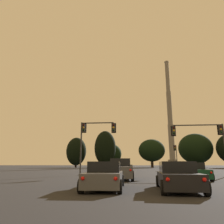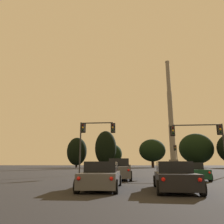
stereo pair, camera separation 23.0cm
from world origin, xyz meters
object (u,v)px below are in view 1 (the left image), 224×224
at_px(pickup_truck_left_lane_front, 120,170).
at_px(sedan_center_lane_second, 177,177).
at_px(sedan_left_lane_second, 105,176).
at_px(traffic_light_overhead_left, 92,135).
at_px(traffic_light_overhead_right, 206,136).
at_px(smokestack, 170,123).
at_px(sedan_right_lane_front, 192,172).
at_px(traffic_light_far_right, 176,153).

relative_size(pickup_truck_left_lane_front, sedan_center_lane_second, 1.17).
xyz_separation_m(pickup_truck_left_lane_front, sedan_left_lane_second, (-0.39, -7.82, -0.14)).
distance_m(sedan_left_lane_second, traffic_light_overhead_left, 15.24).
distance_m(traffic_light_overhead_right, traffic_light_overhead_left, 13.44).
bearing_deg(traffic_light_overhead_right, traffic_light_overhead_left, 179.18).
height_order(sedan_center_lane_second, smokestack, smokestack).
height_order(traffic_light_overhead_right, traffic_light_overhead_left, traffic_light_overhead_left).
distance_m(pickup_truck_left_lane_front, sedan_right_lane_front, 6.20).
relative_size(sedan_left_lane_second, traffic_light_far_right, 0.83).
bearing_deg(traffic_light_far_right, traffic_light_overhead_left, -119.79).
relative_size(sedan_right_lane_front, smokestack, 0.07).
bearing_deg(traffic_light_far_right, sedan_right_lane_front, -98.58).
bearing_deg(sedan_left_lane_second, smokestack, 77.25).
bearing_deg(traffic_light_overhead_right, traffic_light_far_right, 86.90).
bearing_deg(traffic_light_overhead_right, sedan_center_lane_second, -113.60).
bearing_deg(sedan_center_lane_second, traffic_light_overhead_left, 118.99).
bearing_deg(traffic_light_overhead_right, smokestack, 82.28).
relative_size(pickup_truck_left_lane_front, sedan_right_lane_front, 1.17).
distance_m(sedan_left_lane_second, traffic_light_overhead_right, 17.73).
distance_m(pickup_truck_left_lane_front, traffic_light_far_right, 34.37).
relative_size(pickup_truck_left_lane_front, traffic_light_overhead_left, 0.87).
bearing_deg(traffic_light_far_right, smokestack, 80.71).
distance_m(traffic_light_overhead_right, smokestack, 104.79).
relative_size(pickup_truck_left_lane_front, traffic_light_far_right, 0.98).
xyz_separation_m(sedan_center_lane_second, traffic_light_overhead_right, (6.28, 14.38, 3.87)).
bearing_deg(sedan_center_lane_second, sedan_right_lane_front, 73.69).
bearing_deg(traffic_light_overhead_left, smokestack, 75.00).
bearing_deg(sedan_right_lane_front, traffic_light_overhead_left, 145.25).
distance_m(sedan_left_lane_second, traffic_light_far_right, 41.94).
xyz_separation_m(traffic_light_overhead_right, traffic_light_overhead_left, (-13.44, 0.19, 0.31)).
relative_size(pickup_truck_left_lane_front, sedan_left_lane_second, 1.18).
xyz_separation_m(sedan_left_lane_second, smokestack, (23.86, 115.92, 24.33)).
xyz_separation_m(sedan_center_lane_second, traffic_light_overhead_left, (-7.15, 14.57, 4.18)).
bearing_deg(sedan_right_lane_front, sedan_left_lane_second, -131.91).
height_order(pickup_truck_left_lane_front, smokestack, smokestack).
height_order(pickup_truck_left_lane_front, sedan_right_lane_front, pickup_truck_left_lane_front).
xyz_separation_m(sedan_right_lane_front, traffic_light_overhead_right, (3.48, 6.31, 3.87)).
height_order(sedan_left_lane_second, smokestack, smokestack).
bearing_deg(sedan_center_lane_second, pickup_truck_left_lane_front, 115.52).
xyz_separation_m(sedan_right_lane_front, traffic_light_overhead_left, (-9.96, 6.50, 4.18)).
height_order(traffic_light_overhead_left, smokestack, smokestack).
distance_m(sedan_center_lane_second, smokestack, 120.44).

